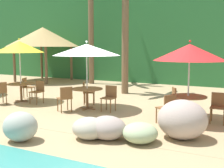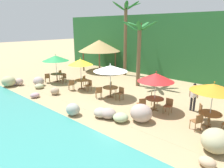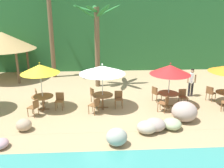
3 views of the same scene
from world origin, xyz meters
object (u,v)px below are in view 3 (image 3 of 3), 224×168
at_px(palm_tree_nearest, 50,14).
at_px(palm_tree_second, 97,31).
at_px(waiter_in_white, 191,80).
at_px(chair_white_left, 95,104).
at_px(chair_yellow_seaward, 60,100).
at_px(chair_white_inland, 94,94).
at_px(chair_white_seaward, 119,98).
at_px(umbrella_white, 102,70).
at_px(dining_table_yellow, 43,98).
at_px(umbrella_red, 170,70).
at_px(dining_table_red, 168,95).
at_px(chair_yellow_left, 34,107).
at_px(chair_orange_inland, 210,92).
at_px(palapa_hut, 2,41).
at_px(umbrella_yellow, 40,69).
at_px(chair_red_seaward, 183,96).
at_px(chair_red_left, 164,103).
at_px(chair_red_inland, 156,93).
at_px(chair_yellow_inland, 38,95).
at_px(dining_table_white, 103,97).

bearing_deg(palm_tree_nearest, palm_tree_second, -36.53).
xyz_separation_m(palm_tree_nearest, waiter_in_white, (8.82, -4.73, -3.66)).
bearing_deg(chair_white_left, chair_yellow_seaward, 157.72).
bearing_deg(chair_white_inland, chair_white_seaward, -25.68).
relative_size(chair_yellow_seaward, umbrella_white, 0.36).
bearing_deg(dining_table_yellow, chair_white_seaward, 1.74).
bearing_deg(umbrella_red, dining_table_red, 5.36).
bearing_deg(chair_yellow_left, palm_tree_nearest, 91.77).
bearing_deg(chair_orange_inland, palapa_hut, 157.93).
relative_size(umbrella_yellow, chair_red_seaward, 2.90).
bearing_deg(palapa_hut, chair_red_left, -33.30).
distance_m(dining_table_yellow, chair_white_seaward, 3.95).
xyz_separation_m(chair_orange_inland, palm_tree_nearest, (-9.65, 5.55, 4.14)).
xyz_separation_m(chair_white_seaward, chair_white_inland, (-1.32, 0.63, 0.00)).
bearing_deg(umbrella_yellow, waiter_in_white, 9.99).
bearing_deg(chair_orange_inland, chair_red_inland, 177.82).
relative_size(umbrella_red, chair_orange_inland, 2.74).
bearing_deg(palapa_hut, palm_tree_second, -18.11).
height_order(dining_table_yellow, chair_red_seaward, chair_red_seaward).
bearing_deg(chair_yellow_inland, dining_table_yellow, -62.10).
bearing_deg(dining_table_red, palapa_hut, 150.75).
xyz_separation_m(umbrella_white, palm_tree_nearest, (-3.55, 6.17, 2.56)).
bearing_deg(umbrella_red, waiter_in_white, 38.34).
bearing_deg(chair_yellow_seaward, waiter_in_white, 10.84).
xyz_separation_m(chair_red_seaward, chair_orange_inland, (1.74, 0.46, 0.00)).
relative_size(umbrella_yellow, palapa_hut, 0.55).
distance_m(dining_table_red, chair_red_seaward, 0.86).
distance_m(chair_red_left, palm_tree_second, 6.41).
height_order(umbrella_yellow, chair_red_seaward, umbrella_yellow).
xyz_separation_m(umbrella_yellow, chair_yellow_left, (-0.24, -0.82, -1.67)).
xyz_separation_m(chair_white_inland, chair_red_inland, (3.48, 0.02, 0.00)).
height_order(dining_table_yellow, dining_table_white, same).
height_order(umbrella_yellow, chair_orange_inland, umbrella_yellow).
bearing_deg(dining_table_red, palm_tree_nearest, 139.06).
bearing_deg(chair_yellow_seaward, chair_yellow_left, -141.99).
relative_size(umbrella_yellow, palm_tree_nearest, 0.35).
relative_size(dining_table_red, waiter_in_white, 0.65).
distance_m(dining_table_yellow, palm_tree_second, 5.62).
xyz_separation_m(umbrella_red, chair_red_inland, (-0.50, 0.70, -1.52)).
bearing_deg(dining_table_white, chair_white_seaward, 5.49).
height_order(umbrella_yellow, dining_table_white, umbrella_yellow).
relative_size(chair_white_left, chair_red_seaward, 1.00).
bearing_deg(dining_table_white, umbrella_white, 26.57).
relative_size(dining_table_yellow, chair_red_left, 1.26).
distance_m(umbrella_yellow, palm_tree_second, 4.95).
bearing_deg(chair_white_inland, chair_red_inland, 0.35).
bearing_deg(palm_tree_nearest, chair_orange_inland, -29.90).
distance_m(umbrella_yellow, dining_table_white, 3.47).
relative_size(dining_table_white, palm_tree_nearest, 0.15).
relative_size(palm_tree_nearest, waiter_in_white, 4.19).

